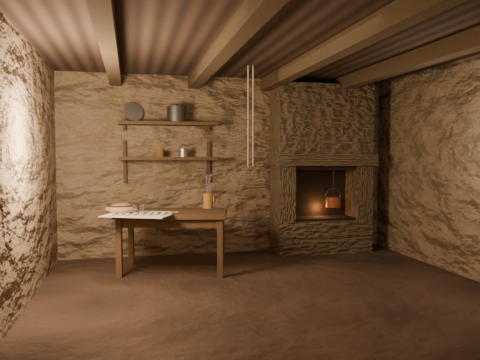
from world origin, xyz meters
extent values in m
plane|color=black|center=(0.00, 0.00, 0.00)|extent=(4.50, 4.50, 0.00)
cube|color=#513926|center=(0.00, 2.00, 1.20)|extent=(4.50, 0.04, 2.40)
cube|color=#513926|center=(0.00, -2.00, 1.20)|extent=(4.50, 0.04, 2.40)
cube|color=#513926|center=(-2.25, 0.00, 1.20)|extent=(0.04, 4.00, 2.40)
cube|color=#513926|center=(2.25, 0.00, 1.20)|extent=(0.04, 4.00, 2.40)
cube|color=black|center=(0.00, 0.00, 2.40)|extent=(4.50, 4.00, 0.04)
cube|color=black|center=(-1.50, 0.00, 2.31)|extent=(0.14, 3.95, 0.16)
cube|color=black|center=(-0.50, 0.00, 2.31)|extent=(0.14, 3.95, 0.16)
cube|color=black|center=(0.50, 0.00, 2.31)|extent=(0.14, 3.95, 0.16)
cube|color=black|center=(1.50, 0.00, 2.31)|extent=(0.14, 3.95, 0.16)
cube|color=black|center=(-0.85, 1.84, 1.30)|extent=(1.25, 0.30, 0.04)
cube|color=black|center=(-0.85, 1.84, 1.75)|extent=(1.25, 0.30, 0.04)
cube|color=#3D2E1E|center=(1.25, 1.77, 0.23)|extent=(1.35, 0.45, 0.45)
cube|color=#3D2E1E|center=(0.69, 1.77, 0.82)|extent=(0.23, 0.45, 0.75)
cube|color=#3D2E1E|center=(1.81, 1.77, 0.82)|extent=(0.23, 0.45, 0.75)
cube|color=#3D2E1E|center=(1.25, 1.74, 1.28)|extent=(1.43, 0.51, 0.16)
cube|color=#3D2E1E|center=(1.25, 1.77, 1.83)|extent=(1.35, 0.45, 0.94)
cube|color=black|center=(1.25, 1.96, 0.82)|extent=(0.90, 0.06, 0.75)
cube|color=#342112|center=(-0.86, 1.09, 0.67)|extent=(1.35, 0.96, 0.05)
cube|color=#342112|center=(-0.86, 1.09, 0.60)|extent=(1.23, 0.83, 0.09)
cube|color=silver|center=(-1.23, 0.85, 0.70)|extent=(0.86, 0.79, 0.01)
cylinder|color=#AE6521|center=(-0.42, 1.30, 0.79)|extent=(0.16, 0.16, 0.18)
torus|color=#AE6521|center=(-0.36, 1.30, 0.81)|extent=(0.02, 0.10, 0.10)
ellipsoid|color=#90603E|center=(-1.44, 1.08, 0.74)|extent=(0.36, 0.36, 0.12)
cylinder|color=#2A2825|center=(-0.74, 1.84, 1.86)|extent=(0.32, 0.32, 0.19)
cylinder|color=#9D9D98|center=(-1.29, 1.94, 1.90)|extent=(0.28, 0.17, 0.26)
cylinder|color=#603113|center=(-0.95, 1.84, 1.37)|extent=(0.11, 0.11, 0.10)
cylinder|color=maroon|center=(1.41, 1.72, 0.69)|extent=(0.22, 0.22, 0.14)
torus|color=#2A2825|center=(1.41, 1.72, 0.78)|extent=(0.23, 0.01, 0.23)
cylinder|color=#2A2825|center=(1.41, 1.72, 0.94)|extent=(0.01, 0.01, 0.44)
camera|label=1|loc=(-1.33, -4.29, 1.34)|focal=35.00mm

